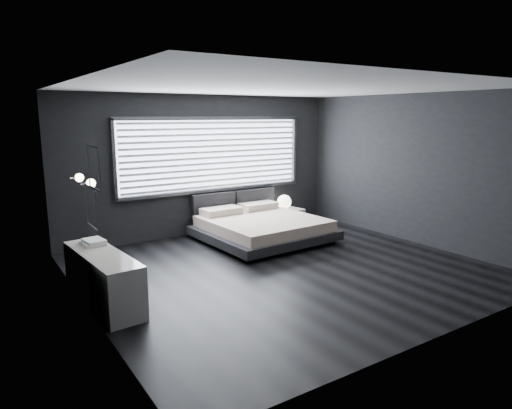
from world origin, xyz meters
TOP-DOWN VIEW (x-y plane):
  - room at (0.00, 0.00)m, footprint 6.04×6.00m
  - window at (0.20, 2.70)m, footprint 4.14×0.09m
  - headboard at (0.62, 2.64)m, footprint 1.96×0.16m
  - sconce_near at (-2.88, 0.05)m, footprint 0.18×0.11m
  - sconce_far at (-2.88, 0.65)m, footprint 0.18×0.11m
  - wall_art_upper at (-2.98, -0.55)m, footprint 0.01×0.48m
  - wall_art_lower at (-2.98, -0.30)m, footprint 0.01×0.48m
  - bed at (0.62, 1.59)m, footprint 2.34×2.24m
  - nightstand at (1.70, 2.25)m, footprint 0.72×0.63m
  - orb_lamp at (1.68, 2.30)m, footprint 0.31×0.31m
  - dresser at (-2.78, 0.19)m, footprint 0.61×1.72m
  - book_stack at (-2.76, 0.65)m, footprint 0.29×0.38m

SIDE VIEW (x-z plane):
  - nightstand at x=1.70m, z-range 0.00..0.38m
  - bed at x=0.62m, z-range -0.02..0.56m
  - dresser at x=-2.78m, z-range 0.00..0.68m
  - orb_lamp at x=1.68m, z-range 0.38..0.69m
  - headboard at x=0.62m, z-range 0.31..0.83m
  - book_stack at x=-2.76m, z-range 0.67..0.75m
  - wall_art_lower at x=-2.98m, z-range 1.14..1.62m
  - room at x=0.00m, z-range 0.00..2.80m
  - sconce_near at x=-2.88m, z-range 1.55..1.66m
  - sconce_far at x=-2.88m, z-range 1.55..1.66m
  - window at x=0.20m, z-range 0.85..2.37m
  - wall_art_upper at x=-2.98m, z-range 1.61..2.09m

